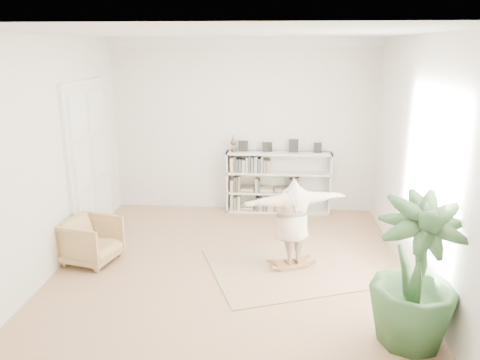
# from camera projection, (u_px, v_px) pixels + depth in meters

# --- Properties ---
(floor) EXTENTS (6.00, 6.00, 0.00)m
(floor) POSITION_uv_depth(u_px,v_px,m) (231.00, 270.00, 7.43)
(floor) COLOR #9A754F
(floor) RESTS_ON ground
(room_shell) EXTENTS (6.00, 6.00, 6.00)m
(room_shell) POSITION_uv_depth(u_px,v_px,m) (244.00, 42.00, 9.29)
(room_shell) COLOR silver
(room_shell) RESTS_ON floor
(doors) EXTENTS (0.09, 1.78, 2.92)m
(doors) POSITION_uv_depth(u_px,v_px,m) (89.00, 162.00, 8.49)
(doors) COLOR white
(doors) RESTS_ON floor
(bookshelf) EXTENTS (2.20, 0.35, 1.64)m
(bookshelf) POSITION_uv_depth(u_px,v_px,m) (278.00, 183.00, 9.91)
(bookshelf) COLOR silver
(bookshelf) RESTS_ON floor
(armchair) EXTENTS (0.98, 0.97, 0.74)m
(armchair) POSITION_uv_depth(u_px,v_px,m) (91.00, 241.00, 7.62)
(armchair) COLOR tan
(armchair) RESTS_ON floor
(rug) EXTENTS (3.04, 2.74, 0.02)m
(rug) POSITION_uv_depth(u_px,v_px,m) (291.00, 267.00, 7.51)
(rug) COLOR tan
(rug) RESTS_ON floor
(rocker_board) EXTENTS (0.59, 0.46, 0.11)m
(rocker_board) POSITION_uv_depth(u_px,v_px,m) (291.00, 264.00, 7.49)
(rocker_board) COLOR brown
(rocker_board) RESTS_ON rug
(person) EXTENTS (1.76, 1.02, 1.38)m
(person) POSITION_uv_depth(u_px,v_px,m) (293.00, 220.00, 7.28)
(person) COLOR beige
(person) RESTS_ON rocker_board
(houseplant) EXTENTS (1.08, 1.08, 1.82)m
(houseplant) POSITION_uv_depth(u_px,v_px,m) (416.00, 273.00, 5.37)
(houseplant) COLOR #284A25
(houseplant) RESTS_ON floor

